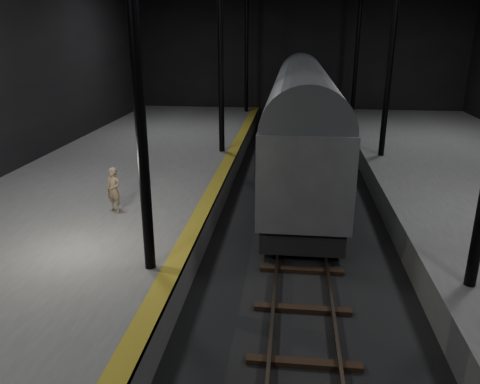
# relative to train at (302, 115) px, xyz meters

# --- Properties ---
(ground) EXTENTS (44.00, 44.00, 0.00)m
(ground) POSITION_rel_train_xyz_m (0.00, -7.94, -2.86)
(ground) COLOR black
(ground) RESTS_ON ground
(platform_left) EXTENTS (9.00, 43.80, 1.00)m
(platform_left) POSITION_rel_train_xyz_m (-7.50, -7.94, -2.36)
(platform_left) COLOR #50504D
(platform_left) RESTS_ON ground
(tactile_strip) EXTENTS (0.50, 43.80, 0.01)m
(tactile_strip) POSITION_rel_train_xyz_m (-3.25, -7.94, -1.86)
(tactile_strip) COLOR olive
(tactile_strip) RESTS_ON platform_left
(track) EXTENTS (2.40, 43.00, 0.24)m
(track) POSITION_rel_train_xyz_m (0.00, -7.94, -2.79)
(track) COLOR #3F3328
(track) RESTS_ON ground
(train) EXTENTS (2.88, 19.20, 5.13)m
(train) POSITION_rel_train_xyz_m (0.00, 0.00, 0.00)
(train) COLOR #929499
(train) RESTS_ON ground
(woman) EXTENTS (0.62, 0.51, 1.46)m
(woman) POSITION_rel_train_xyz_m (-6.06, -8.31, -1.13)
(woman) COLOR #8B7655
(woman) RESTS_ON platform_left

